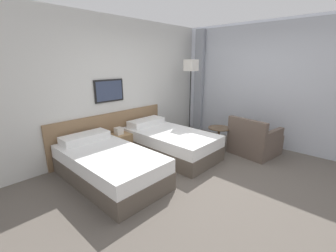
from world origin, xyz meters
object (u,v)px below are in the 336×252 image
side_table (219,134)px  armchair (254,142)px  floor_lamp (191,71)px  nightstand (120,144)px  bed_near_door (108,165)px  bed_near_window (169,142)px

side_table → armchair: bearing=-64.0°
floor_lamp → armchair: size_ratio=2.07×
nightstand → floor_lamp: bearing=-9.8°
nightstand → side_table: 2.10m
bed_near_door → floor_lamp: (2.61, 0.39, 1.37)m
bed_near_window → armchair: 1.75m
bed_near_window → side_table: size_ratio=3.84×
bed_near_window → floor_lamp: floor_lamp is taller
nightstand → floor_lamp: 2.37m
side_table → floor_lamp: bearing=75.4°
floor_lamp → armchair: 2.14m
floor_lamp → armchair: floor_lamp is taller
bed_near_window → floor_lamp: size_ratio=1.01×
nightstand → side_table: bearing=-39.1°
bed_near_window → nightstand: bearing=135.0°
bed_near_door → side_table: 2.42m
armchair → nightstand: bearing=52.5°
bed_near_window → nightstand: (-0.72, 0.72, -0.03)m
nightstand → armchair: bearing=-45.4°
bed_near_window → nightstand: 1.02m
nightstand → side_table: nightstand is taller
side_table → nightstand: bearing=140.9°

